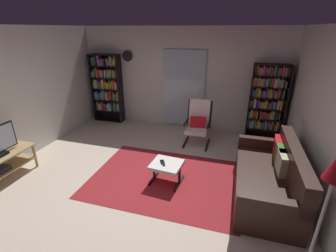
% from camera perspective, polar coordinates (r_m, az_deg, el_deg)
% --- Properties ---
extents(ground_plane, '(7.02, 7.02, 0.00)m').
position_cam_1_polar(ground_plane, '(4.29, -6.65, -13.90)').
color(ground_plane, beige).
extents(wall_back, '(5.60, 0.06, 2.60)m').
position_cam_1_polar(wall_back, '(6.34, 3.10, 11.25)').
color(wall_back, silver).
rests_on(wall_back, ground).
extents(wall_left, '(0.06, 6.00, 2.60)m').
position_cam_1_polar(wall_left, '(5.34, -35.28, 4.97)').
color(wall_left, silver).
rests_on(wall_left, ground).
extents(glass_door_panel, '(1.10, 0.01, 2.00)m').
position_cam_1_polar(glass_door_panel, '(6.31, 3.82, 8.85)').
color(glass_door_panel, silver).
extents(area_rug, '(2.66, 1.93, 0.01)m').
position_cam_1_polar(area_rug, '(4.41, -0.65, -12.55)').
color(area_rug, maroon).
rests_on(area_rug, ground).
extents(tv_stand, '(0.47, 1.23, 0.50)m').
position_cam_1_polar(tv_stand, '(5.09, -35.56, -7.78)').
color(tv_stand, tan).
rests_on(tv_stand, ground).
extents(bookshelf_near_tv, '(0.85, 0.30, 1.90)m').
position_cam_1_polar(bookshelf_near_tv, '(6.98, -14.49, 9.20)').
color(bookshelf_near_tv, black).
rests_on(bookshelf_near_tv, ground).
extents(bookshelf_near_sofa, '(0.81, 0.30, 1.81)m').
position_cam_1_polar(bookshelf_near_sofa, '(6.07, 22.77, 5.73)').
color(bookshelf_near_sofa, black).
rests_on(bookshelf_near_sofa, ground).
extents(leather_sofa, '(0.89, 1.95, 0.88)m').
position_cam_1_polar(leather_sofa, '(4.22, 23.42, -11.43)').
color(leather_sofa, '#311C17').
rests_on(leather_sofa, ground).
extents(lounge_armchair, '(0.56, 0.65, 1.02)m').
position_cam_1_polar(lounge_armchair, '(5.52, 7.30, 1.08)').
color(lounge_armchair, black).
rests_on(lounge_armchair, ground).
extents(ottoman, '(0.56, 0.52, 0.37)m').
position_cam_1_polar(ottoman, '(4.18, -0.35, -9.76)').
color(ottoman, white).
rests_on(ottoman, ground).
extents(tv_remote, '(0.10, 0.15, 0.02)m').
position_cam_1_polar(tv_remote, '(4.12, -1.16, -9.04)').
color(tv_remote, black).
rests_on(tv_remote, ottoman).
extents(cell_phone, '(0.12, 0.16, 0.01)m').
position_cam_1_polar(cell_phone, '(4.17, -1.38, -8.66)').
color(cell_phone, black).
rests_on(cell_phone, ottoman).
extents(floor_lamp_by_sofa, '(0.22, 0.22, 1.75)m').
position_cam_1_polar(floor_lamp_by_sofa, '(2.24, 34.20, -13.85)').
color(floor_lamp_by_sofa, '#A5A5AD').
rests_on(floor_lamp_by_sofa, ground).
extents(wall_clock, '(0.29, 0.03, 0.29)m').
position_cam_1_polar(wall_clock, '(6.67, -9.74, 16.32)').
color(wall_clock, silver).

